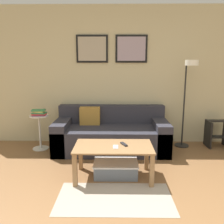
# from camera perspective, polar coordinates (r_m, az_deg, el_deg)

# --- Properties ---
(wall_back) EXTENTS (5.60, 0.09, 2.55)m
(wall_back) POSITION_cam_1_polar(r_m,az_deg,el_deg) (4.52, 1.17, 8.71)
(wall_back) COLOR #C6BC93
(wall_back) RESTS_ON ground_plane
(area_rug) EXTENTS (1.31, 0.70, 0.01)m
(area_rug) POSITION_cam_1_polar(r_m,az_deg,el_deg) (2.88, 0.65, -20.01)
(area_rug) COLOR #A39989
(area_rug) RESTS_ON ground_plane
(couch) EXTENTS (1.95, 0.89, 0.75)m
(couch) POSITION_cam_1_polar(r_m,az_deg,el_deg) (4.23, -0.23, -5.44)
(couch) COLOR #2D2D38
(couch) RESTS_ON ground_plane
(coffee_table) EXTENTS (1.03, 0.57, 0.45)m
(coffee_table) POSITION_cam_1_polar(r_m,az_deg,el_deg) (3.19, 0.35, -9.45)
(coffee_table) COLOR #997047
(coffee_table) RESTS_ON ground_plane
(storage_bin) EXTENTS (0.60, 0.38, 0.19)m
(storage_bin) POSITION_cam_1_polar(r_m,az_deg,el_deg) (3.33, 0.91, -13.47)
(storage_bin) COLOR slate
(storage_bin) RESTS_ON ground_plane
(floor_lamp) EXTENTS (0.25, 0.53, 1.57)m
(floor_lamp) POSITION_cam_1_polar(r_m,az_deg,el_deg) (4.26, 17.85, 5.54)
(floor_lamp) COLOR black
(floor_lamp) RESTS_ON ground_plane
(side_table) EXTENTS (0.34, 0.34, 0.62)m
(side_table) POSITION_cam_1_polar(r_m,az_deg,el_deg) (4.42, -17.00, -3.94)
(side_table) COLOR silver
(side_table) RESTS_ON ground_plane
(book_stack) EXTENTS (0.26, 0.18, 0.10)m
(book_stack) POSITION_cam_1_polar(r_m,az_deg,el_deg) (4.35, -17.15, -0.13)
(book_stack) COLOR #8C4C93
(book_stack) RESTS_ON side_table
(remote_control) EXTENTS (0.10, 0.15, 0.02)m
(remote_control) POSITION_cam_1_polar(r_m,az_deg,el_deg) (3.19, 2.88, -7.74)
(remote_control) COLOR #232328
(remote_control) RESTS_ON coffee_table
(cell_phone) EXTENTS (0.07, 0.14, 0.01)m
(cell_phone) POSITION_cam_1_polar(r_m,az_deg,el_deg) (3.10, 0.89, -8.39)
(cell_phone) COLOR silver
(cell_phone) RESTS_ON coffee_table
(step_stool) EXTENTS (0.38, 0.32, 0.49)m
(step_stool) POSITION_cam_1_polar(r_m,az_deg,el_deg) (4.78, 24.07, -4.65)
(step_stool) COLOR black
(step_stool) RESTS_ON ground_plane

